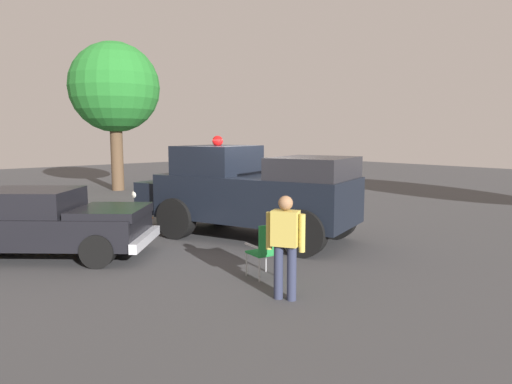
{
  "coord_description": "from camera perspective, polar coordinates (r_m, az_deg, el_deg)",
  "views": [
    {
      "loc": [
        7.52,
        8.68,
        2.63
      ],
      "look_at": [
        -0.05,
        0.1,
        1.19
      ],
      "focal_mm": 32.34,
      "sensor_mm": 36.0,
      "label": 1
    }
  ],
  "objects": [
    {
      "name": "lawn_chair_spare",
      "position": [
        13.87,
        -23.88,
        -1.89
      ],
      "size": [
        0.69,
        0.69,
        1.02
      ],
      "color": "#B7BABF",
      "rests_on": "ground"
    },
    {
      "name": "classic_hot_rod",
      "position": [
        10.89,
        -24.5,
        -3.44
      ],
      "size": [
        4.45,
        4.33,
        1.46
      ],
      "color": "black",
      "rests_on": "ground"
    },
    {
      "name": "lawn_chair_near_truck",
      "position": [
        16.3,
        -2.54,
        -0.02
      ],
      "size": [
        0.64,
        0.64,
        1.02
      ],
      "color": "#B7BABF",
      "rests_on": "ground"
    },
    {
      "name": "vintage_fire_truck",
      "position": [
        11.65,
        -1.0,
        0.11
      ],
      "size": [
        4.01,
        6.33,
        2.59
      ],
      "color": "black",
      "rests_on": "ground"
    },
    {
      "name": "oak_tree_right",
      "position": [
        22.64,
        -17.1,
        12.15
      ],
      "size": [
        4.1,
        4.1,
        6.81
      ],
      "color": "brown",
      "rests_on": "ground"
    },
    {
      "name": "traffic_cone",
      "position": [
        14.9,
        -13.71,
        -1.99
      ],
      "size": [
        0.4,
        0.4,
        0.64
      ],
      "color": "orange",
      "rests_on": "ground"
    },
    {
      "name": "spectator_standing",
      "position": [
        7.32,
        3.64,
        -5.98
      ],
      "size": [
        0.43,
        0.61,
        1.68
      ],
      "color": "#2D334C",
      "rests_on": "ground"
    },
    {
      "name": "lawn_chair_by_car",
      "position": [
        8.45,
        1.3,
        -6.79
      ],
      "size": [
        0.58,
        0.57,
        1.02
      ],
      "color": "#B7BABF",
      "rests_on": "ground"
    },
    {
      "name": "ground_plane",
      "position": [
        11.78,
        -0.49,
        -5.72
      ],
      "size": [
        60.0,
        60.0,
        0.0
      ],
      "primitive_type": "plane",
      "color": "#424244"
    },
    {
      "name": "spectator_seated",
      "position": [
        16.16,
        -2.42,
        0.31
      ],
      "size": [
        0.54,
        0.63,
        1.29
      ],
      "color": "#383842",
      "rests_on": "ground"
    }
  ]
}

